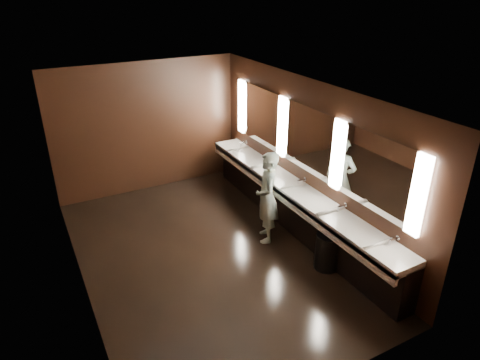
% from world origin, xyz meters
% --- Properties ---
extents(floor, '(6.00, 6.00, 0.00)m').
position_xyz_m(floor, '(0.00, 0.00, 0.00)').
color(floor, black).
rests_on(floor, ground).
extents(ceiling, '(4.00, 6.00, 0.02)m').
position_xyz_m(ceiling, '(0.00, 0.00, 2.80)').
color(ceiling, '#2D2D2B').
rests_on(ceiling, wall_back).
extents(wall_back, '(4.00, 0.02, 2.80)m').
position_xyz_m(wall_back, '(0.00, 3.00, 1.40)').
color(wall_back, black).
rests_on(wall_back, floor).
extents(wall_front, '(4.00, 0.02, 2.80)m').
position_xyz_m(wall_front, '(0.00, -3.00, 1.40)').
color(wall_front, black).
rests_on(wall_front, floor).
extents(wall_left, '(0.02, 6.00, 2.80)m').
position_xyz_m(wall_left, '(-2.00, 0.00, 1.40)').
color(wall_left, black).
rests_on(wall_left, floor).
extents(wall_right, '(0.02, 6.00, 2.80)m').
position_xyz_m(wall_right, '(2.00, 0.00, 1.40)').
color(wall_right, black).
rests_on(wall_right, floor).
extents(sink_counter, '(0.55, 5.40, 1.01)m').
position_xyz_m(sink_counter, '(1.79, 0.00, 0.50)').
color(sink_counter, black).
rests_on(sink_counter, floor).
extents(mirror_band, '(0.06, 5.03, 1.15)m').
position_xyz_m(mirror_band, '(1.98, -0.00, 1.75)').
color(mirror_band, white).
rests_on(mirror_band, wall_right).
extents(person, '(0.62, 0.72, 1.67)m').
position_xyz_m(person, '(1.16, -0.04, 0.84)').
color(person, '#8DBED3').
rests_on(person, floor).
extents(trash_bin, '(0.47, 0.47, 0.61)m').
position_xyz_m(trash_bin, '(1.58, -1.24, 0.31)').
color(trash_bin, black).
rests_on(trash_bin, floor).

